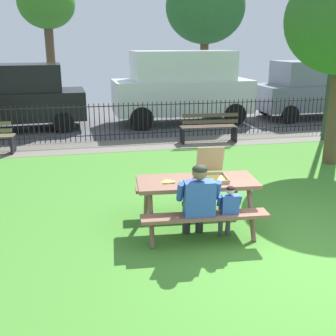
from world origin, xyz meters
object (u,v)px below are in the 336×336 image
Objects in this scene: park_bench_center at (209,128)px; far_tree_midleft at (46,4)px; picnic_table_foreground at (197,191)px; parked_car_center at (182,85)px; parked_car_right at (317,88)px; far_tree_midright at (312,16)px; far_tree_center at (205,8)px; pizza_slice_on_table at (168,182)px; parked_car_left at (11,96)px; pizza_box_open at (212,173)px; lamp_post_walkway at (333,43)px; child_at_table at (228,207)px; adult_at_table at (198,199)px.

far_tree_midleft is at bearing 115.54° from park_bench_center.
picnic_table_foreground is 0.40× the size of parked_car_center.
far_tree_midright reaches higher than parked_car_right.
far_tree_center is at bearing 74.08° from park_bench_center.
park_bench_center is 11.06m from far_tree_center.
pizza_slice_on_table is 8.97m from parked_car_left.
pizza_box_open is 0.09× the size of far_tree_midleft.
pizza_box_open is at bearing -78.47° from far_tree_midleft.
lamp_post_walkway reaches higher than picnic_table_foreground.
pizza_slice_on_table is 0.04× the size of parked_car_center.
child_at_table is 11.14m from parked_car_right.
parked_car_center is at bearing -141.51° from far_tree_midright.
picnic_table_foreground is 15.98m from far_tree_midleft.
pizza_box_open is 0.44× the size of adult_at_table.
child_at_table is at bearing -104.96° from park_bench_center.
pizza_box_open is at bearing 5.13° from picnic_table_foreground.
far_tree_midleft is (-4.70, 6.94, 3.06)m from parked_car_center.
pizza_slice_on_table is 0.97m from child_at_table.
parked_car_left is 0.99× the size of parked_car_center.
park_bench_center is 4.10m from lamp_post_walkway.
parked_car_right is 0.82× the size of far_tree_midleft.
picnic_table_foreground is 0.36m from pizza_box_open.
far_tree_center reaches higher than parked_car_center.
child_at_table is 0.19× the size of parked_car_right.
far_tree_midleft is at bearing 144.94° from parked_car_right.
parked_car_center is at bearing 79.12° from pizza_box_open.
far_tree_midleft is at bearing 101.53° from pizza_box_open.
picnic_table_foreground is at bearing -0.35° from pizza_slice_on_table.
far_tree_midright reaches higher than parked_car_left.
far_tree_center reaches higher than adult_at_table.
child_at_table is 0.16× the size of far_tree_midright.
far_tree_midleft is at bearing 99.02° from pizza_slice_on_table.
park_bench_center is at bearing -131.16° from far_tree_midright.
parked_car_left is at bearing -140.79° from far_tree_center.
park_bench_center is at bearing 70.54° from picnic_table_foreground.
far_tree_midright is (8.69, 9.94, 3.58)m from park_bench_center.
far_tree_midleft is at bearing 99.87° from adult_at_table.
far_tree_midleft is 1.07× the size of far_tree_midright.
pizza_slice_on_table is 7.77m from lamp_post_walkway.
picnic_table_foreground is at bearing -107.17° from far_tree_center.
park_bench_center is at bearing -27.84° from parked_car_left.
pizza_box_open is 0.33× the size of park_bench_center.
picnic_table_foreground is 5.65m from park_bench_center.
child_at_table is 9.04m from parked_car_center.
adult_at_table is 11.36m from parked_car_right.
parked_car_left is at bearing 114.49° from picnic_table_foreground.
far_tree_center is at bearing 73.64° from pizza_box_open.
parked_car_center is 1.02× the size of parked_car_right.
child_at_table is 16.59m from far_tree_midleft.
far_tree_midleft reaches higher than picnic_table_foreground.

